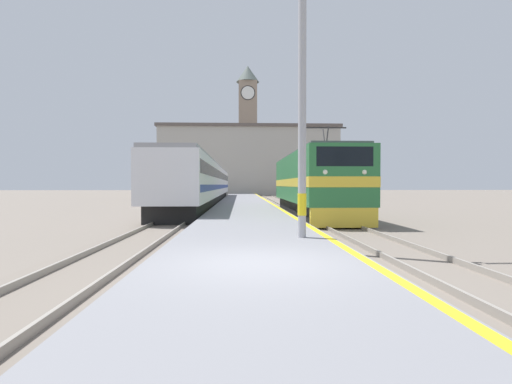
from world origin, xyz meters
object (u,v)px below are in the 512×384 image
Objects in this scene: locomotive_train at (312,184)px; clock_tower at (248,126)px; passenger_train at (206,183)px; catenary_mast at (307,82)px.

clock_tower reaches higher than locomotive_train.
locomotive_train reaches higher than passenger_train.
catenary_mast is at bearing -89.70° from clock_tower.
locomotive_train is 15.87m from passenger_train.
catenary_mast is at bearing -79.21° from passenger_train.
catenary_mast is 67.93m from clock_tower.
locomotive_train is at bearing -62.10° from passenger_train.
locomotive_train is at bearing 79.02° from catenary_mast.
clock_tower is (-2.75, 55.02, 11.38)m from locomotive_train.
locomotive_train is at bearing -87.14° from clock_tower.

